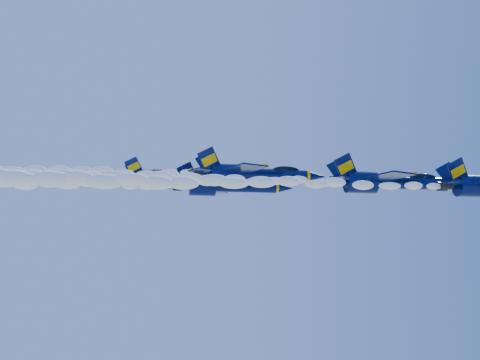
{
  "coord_description": "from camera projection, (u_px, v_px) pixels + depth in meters",
  "views": [
    {
      "loc": [
        -21.71,
        -76.16,
        140.24
      ],
      "look_at": [
        -8.84,
        5.41,
        154.71
      ],
      "focal_mm": 45.0,
      "sensor_mm": 36.0,
      "label": 1
    }
  ],
  "objects": [
    {
      "name": "jet_third",
      "position": [
        252.0,
        174.0,
        86.11
      ],
      "size": [
        19.37,
        15.89,
        7.2
      ],
      "color": "#040C3C"
    },
    {
      "name": "smoke_trail_jet_lead",
      "position": [
        167.0,
        181.0,
        65.68
      ],
      "size": [
        64.02,
        2.28,
        2.06
      ],
      "primitive_type": "ellipsoid",
      "color": "white"
    },
    {
      "name": "jet_fifth",
      "position": [
        168.0,
        178.0,
        97.26
      ],
      "size": [
        16.89,
        13.86,
        6.28
      ],
      "color": "#040C3C"
    },
    {
      "name": "jet_fourth",
      "position": [
        226.0,
        186.0,
        92.21
      ],
      "size": [
        18.68,
        15.32,
        6.94
      ],
      "color": "#040C3C"
    },
    {
      "name": "smoke_trail_jet_second",
      "position": [
        70.0,
        177.0,
        71.57
      ],
      "size": [
        64.02,
        2.51,
        2.26
      ],
      "primitive_type": "ellipsoid",
      "color": "white"
    },
    {
      "name": "jet_second",
      "position": [
        388.0,
        182.0,
        77.78
      ],
      "size": [
        18.57,
        15.23,
        6.9
      ],
      "color": "#040C3C"
    }
  ]
}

